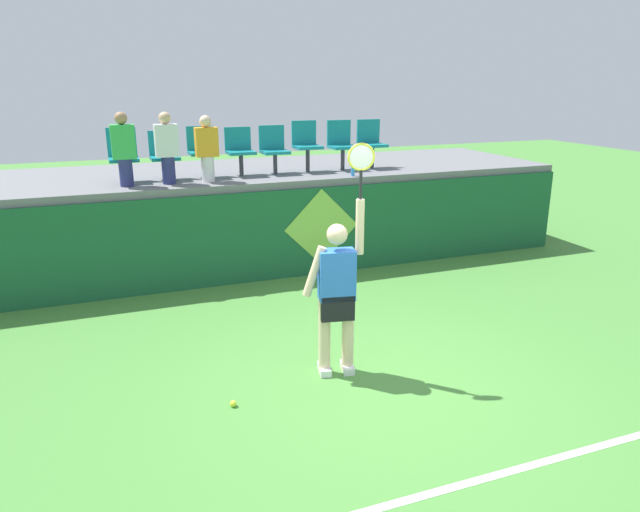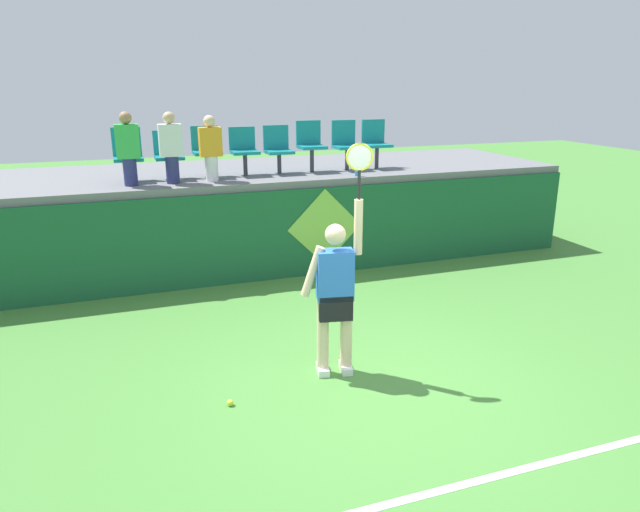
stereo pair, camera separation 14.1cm
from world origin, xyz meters
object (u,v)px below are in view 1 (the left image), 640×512
(stadium_chair_4, at_px, (274,147))
(stadium_chair_7, at_px, (371,141))
(stadium_chair_0, at_px, (123,153))
(stadium_chair_3, at_px, (240,148))
(spectator_2, at_px, (124,148))
(stadium_chair_1, at_px, (164,153))
(spectator_1, at_px, (207,148))
(tennis_ball, at_px, (233,404))
(spectator_0, at_px, (167,147))
(stadium_chair_5, at_px, (306,143))
(stadium_chair_6, at_px, (341,142))
(water_bottle, at_px, (353,170))
(tennis_player, at_px, (337,291))
(stadium_chair_2, at_px, (202,149))

(stadium_chair_4, bearing_deg, stadium_chair_7, 0.01)
(stadium_chair_0, xyz_separation_m, stadium_chair_3, (1.84, -0.01, 0.00))
(stadium_chair_4, relative_size, spectator_2, 0.73)
(stadium_chair_1, xyz_separation_m, spectator_1, (0.60, -0.44, 0.11))
(stadium_chair_3, bearing_deg, spectator_2, -166.78)
(tennis_ball, xyz_separation_m, stadium_chair_7, (3.61, 4.50, 2.01))
(stadium_chair_1, relative_size, spectator_0, 0.71)
(stadium_chair_3, bearing_deg, stadium_chair_5, 0.16)
(stadium_chair_1, xyz_separation_m, spectator_0, (0.00, -0.44, 0.14))
(stadium_chair_1, xyz_separation_m, stadium_chair_6, (3.04, 0.00, 0.06))
(water_bottle, distance_m, stadium_chair_1, 3.04)
(tennis_player, height_order, spectator_1, spectator_1)
(stadium_chair_1, bearing_deg, spectator_2, -145.01)
(tennis_ball, height_order, stadium_chair_0, stadium_chair_0)
(stadium_chair_3, xyz_separation_m, spectator_0, (-1.22, -0.43, 0.11))
(tennis_ball, distance_m, stadium_chair_1, 4.90)
(tennis_ball, height_order, stadium_chair_1, stadium_chair_1)
(tennis_ball, bearing_deg, spectator_2, 98.76)
(tennis_ball, height_order, spectator_1, spectator_1)
(stadium_chair_2, bearing_deg, spectator_1, -90.00)
(water_bottle, xyz_separation_m, stadium_chair_6, (0.11, 0.77, 0.37))
(stadium_chair_1, relative_size, stadium_chair_7, 0.90)
(stadium_chair_1, xyz_separation_m, spectator_2, (-0.62, -0.43, 0.15))
(stadium_chair_1, relative_size, spectator_2, 0.70)
(stadium_chair_2, distance_m, spectator_0, 0.75)
(spectator_2, bearing_deg, water_bottle, -5.31)
(stadium_chair_5, distance_m, spectator_2, 3.04)
(stadium_chair_3, bearing_deg, water_bottle, -23.96)
(stadium_chair_0, distance_m, stadium_chair_4, 2.42)
(tennis_player, xyz_separation_m, stadium_chair_5, (1.15, 4.19, 1.11))
(tennis_player, xyz_separation_m, stadium_chair_7, (2.37, 4.19, 1.09))
(spectator_0, height_order, spectator_2, spectator_2)
(stadium_chair_2, bearing_deg, stadium_chair_4, 0.12)
(stadium_chair_1, relative_size, stadium_chair_3, 0.97)
(water_bottle, height_order, stadium_chair_5, stadium_chair_5)
(tennis_player, bearing_deg, stadium_chair_4, 82.35)
(stadium_chair_5, height_order, stadium_chair_7, stadium_chair_5)
(spectator_1, bearing_deg, stadium_chair_7, 8.36)
(tennis_player, relative_size, stadium_chair_4, 3.16)
(water_bottle, height_order, stadium_chair_1, stadium_chair_1)
(stadium_chair_0, bearing_deg, stadium_chair_1, -0.59)
(stadium_chair_2, height_order, spectator_0, spectator_0)
(stadium_chair_0, distance_m, stadium_chair_6, 3.66)
(tennis_ball, xyz_separation_m, stadium_chair_6, (3.03, 4.50, 2.01))
(water_bottle, distance_m, stadium_chair_7, 1.09)
(stadium_chair_2, relative_size, spectator_1, 0.80)
(spectator_0, bearing_deg, stadium_chair_2, 36.00)
(stadium_chair_2, relative_size, stadium_chair_6, 0.96)
(tennis_player, xyz_separation_m, stadium_chair_1, (-1.24, 4.19, 1.03))
(spectator_1, xyz_separation_m, spectator_2, (-1.22, 0.01, 0.04))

